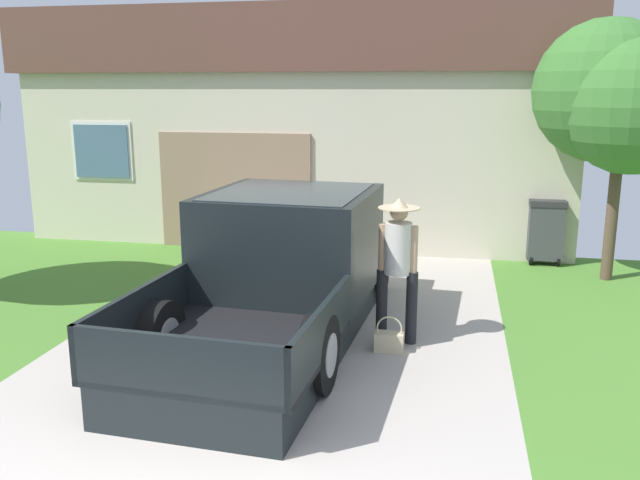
# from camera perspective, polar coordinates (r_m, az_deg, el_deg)

# --- Properties ---
(pickup_truck) EXTENTS (2.32, 5.22, 1.71)m
(pickup_truck) POSITION_cam_1_polar(r_m,az_deg,el_deg) (8.36, -2.88, -2.35)
(pickup_truck) COLOR black
(pickup_truck) RESTS_ON ground
(person_with_hat) EXTENTS (0.49, 0.48, 1.74)m
(person_with_hat) POSITION_cam_1_polar(r_m,az_deg,el_deg) (7.82, 6.66, -1.57)
(person_with_hat) COLOR black
(person_with_hat) RESTS_ON ground
(handbag) EXTENTS (0.33, 0.18, 0.42)m
(handbag) POSITION_cam_1_polar(r_m,az_deg,el_deg) (7.80, 5.92, -8.52)
(handbag) COLOR beige
(handbag) RESTS_ON ground
(house_with_garage) EXTENTS (10.80, 7.28, 4.43)m
(house_with_garage) POSITION_cam_1_polar(r_m,az_deg,el_deg) (15.58, 0.01, 10.23)
(house_with_garage) COLOR beige
(house_with_garage) RESTS_ON ground
(neighbor_tree) EXTENTS (2.41, 2.60, 4.02)m
(neighbor_tree) POSITION_cam_1_polar(r_m,az_deg,el_deg) (11.18, 24.06, 11.03)
(neighbor_tree) COLOR brown
(neighbor_tree) RESTS_ON ground
(wheeled_trash_bin) EXTENTS (0.60, 0.72, 1.12)m
(wheeled_trash_bin) POSITION_cam_1_polar(r_m,az_deg,el_deg) (12.16, 18.64, 0.99)
(wheeled_trash_bin) COLOR #424247
(wheeled_trash_bin) RESTS_ON ground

